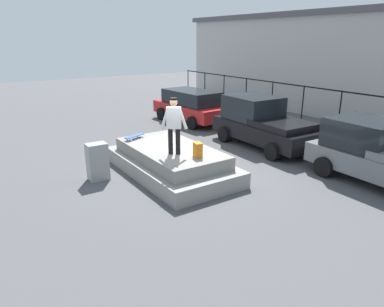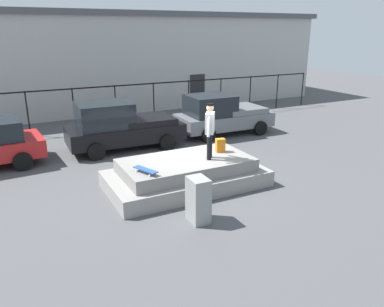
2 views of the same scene
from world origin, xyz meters
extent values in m
plane|color=#4C4C4F|center=(0.00, 0.00, 0.00)|extent=(60.00, 60.00, 0.00)
cube|color=gray|center=(-0.28, -0.41, 0.24)|extent=(4.76, 2.53, 0.48)
cube|color=gray|center=(-0.28, -0.41, 0.67)|extent=(3.91, 2.07, 0.39)
cylinder|color=black|center=(0.45, -0.58, 1.26)|extent=(0.14, 0.14, 0.79)
cylinder|color=black|center=(0.32, -0.75, 1.26)|extent=(0.14, 0.14, 0.79)
cube|color=silver|center=(0.38, -0.67, 1.97)|extent=(0.44, 0.48, 0.62)
cylinder|color=silver|center=(0.53, -0.46, 1.93)|extent=(0.24, 0.28, 0.62)
cylinder|color=silver|center=(0.23, -0.87, 1.93)|extent=(0.24, 0.28, 0.62)
sphere|color=tan|center=(0.38, -0.67, 2.42)|extent=(0.22, 0.22, 0.22)
cylinder|color=black|center=(0.38, -0.67, 2.52)|extent=(0.29, 0.29, 0.05)
cube|color=#264C8C|center=(-1.78, -0.96, 0.98)|extent=(0.49, 0.82, 0.02)
cylinder|color=silver|center=(-1.79, -0.68, 0.90)|extent=(0.05, 0.06, 0.06)
cylinder|color=silver|center=(-1.97, -0.75, 0.90)|extent=(0.05, 0.06, 0.06)
cylinder|color=silver|center=(-1.59, -1.16, 0.90)|extent=(0.05, 0.06, 0.06)
cylinder|color=silver|center=(-1.78, -1.24, 0.90)|extent=(0.05, 0.06, 0.06)
cube|color=orange|center=(1.01, -0.25, 1.08)|extent=(0.32, 0.26, 0.43)
cylinder|color=black|center=(-4.75, 5.32, 0.32)|extent=(0.65, 0.26, 0.64)
cylinder|color=black|center=(-4.62, 3.35, 0.32)|extent=(0.65, 0.26, 0.64)
cube|color=black|center=(-0.71, 4.20, 0.64)|extent=(4.59, 2.03, 0.64)
cube|color=black|center=(-1.50, 4.22, 1.44)|extent=(2.09, 1.81, 0.96)
cube|color=black|center=(0.20, 4.18, 1.08)|extent=(2.09, 1.87, 0.24)
cylinder|color=black|center=(-2.09, 5.21, 0.32)|extent=(0.65, 0.24, 0.64)
cylinder|color=black|center=(-2.14, 3.27, 0.32)|extent=(0.65, 0.24, 0.64)
cylinder|color=black|center=(0.73, 5.14, 0.32)|extent=(0.65, 0.24, 0.64)
cylinder|color=black|center=(0.67, 3.19, 0.32)|extent=(0.65, 0.24, 0.64)
cube|color=slate|center=(4.03, 4.35, 0.63)|extent=(4.37, 2.00, 0.62)
cube|color=black|center=(3.28, 4.37, 1.38)|extent=(1.98, 1.80, 0.89)
cube|color=slate|center=(4.90, 4.33, 1.06)|extent=(1.99, 1.85, 0.24)
cylinder|color=black|center=(2.71, 5.35, 0.32)|extent=(0.64, 0.23, 0.64)
cylinder|color=black|center=(2.67, 3.40, 0.32)|extent=(0.64, 0.23, 0.64)
cylinder|color=black|center=(5.39, 5.29, 0.32)|extent=(0.64, 0.23, 0.64)
cylinder|color=black|center=(5.35, 3.35, 0.32)|extent=(0.64, 0.23, 0.64)
cube|color=gray|center=(-1.02, -2.56, 0.58)|extent=(0.45, 0.61, 1.15)
cylinder|color=black|center=(-4.00, 7.91, 1.02)|extent=(0.06, 0.06, 2.04)
cylinder|color=black|center=(-2.00, 7.91, 1.02)|extent=(0.06, 0.06, 2.04)
cylinder|color=black|center=(0.00, 7.91, 1.02)|extent=(0.06, 0.06, 2.04)
cylinder|color=black|center=(2.00, 7.91, 1.02)|extent=(0.06, 0.06, 2.04)
cylinder|color=black|center=(4.00, 7.91, 1.02)|extent=(0.06, 0.06, 2.04)
cylinder|color=black|center=(6.00, 7.91, 1.02)|extent=(0.06, 0.06, 2.04)
cylinder|color=black|center=(8.00, 7.91, 1.02)|extent=(0.06, 0.06, 2.04)
cylinder|color=black|center=(10.00, 7.91, 1.02)|extent=(0.06, 0.06, 2.04)
cylinder|color=black|center=(12.00, 7.91, 1.02)|extent=(0.06, 0.06, 2.04)
cube|color=black|center=(0.00, 7.91, 2.00)|extent=(24.00, 0.04, 0.06)
cube|color=#B2B2AD|center=(0.00, 13.80, 2.64)|extent=(29.32, 6.74, 5.28)
cube|color=#4C4C51|center=(0.00, 13.80, 5.43)|extent=(29.90, 7.08, 0.30)
cube|color=#262628|center=(5.86, 10.42, 1.00)|extent=(1.00, 0.06, 2.00)
camera|label=1|loc=(9.05, -5.83, 4.17)|focal=33.23mm
camera|label=2|loc=(-5.04, -10.04, 4.58)|focal=35.32mm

